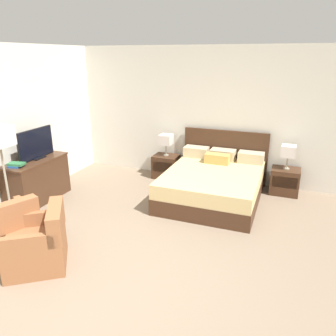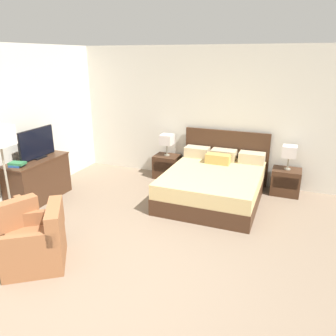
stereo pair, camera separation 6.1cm
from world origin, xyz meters
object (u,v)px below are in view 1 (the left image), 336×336
(floor_lamp, at_px, (0,144))
(nightstand_right, at_px, (285,181))
(book_red_cover, at_px, (16,166))
(bed, at_px, (213,183))
(nightstand_left, at_px, (166,166))
(armchair_by_window, at_px, (7,231))
(book_blue_cover, at_px, (16,164))
(table_lamp_left, at_px, (166,140))
(dresser, at_px, (37,179))
(table_lamp_right, at_px, (288,151))
(tv, at_px, (36,144))
(armchair_companion, at_px, (39,244))

(floor_lamp, bearing_deg, nightstand_right, 35.50)
(nightstand_right, distance_m, book_red_cover, 4.72)
(bed, xyz_separation_m, nightstand_left, (-1.19, 0.70, -0.05))
(armchair_by_window, xyz_separation_m, floor_lamp, (-0.52, 0.57, 0.99))
(book_blue_cover, relative_size, floor_lamp, 0.16)
(bed, relative_size, table_lamp_left, 4.43)
(nightstand_right, bearing_deg, dresser, -155.16)
(dresser, relative_size, book_red_cover, 6.13)
(bed, relative_size, table_lamp_right, 4.43)
(table_lamp_right, bearing_deg, dresser, -155.15)
(nightstand_right, relative_size, table_lamp_left, 1.14)
(book_blue_cover, bearing_deg, bed, 29.02)
(book_red_cover, bearing_deg, nightstand_right, 29.28)
(bed, bearing_deg, tv, -158.95)
(table_lamp_left, bearing_deg, bed, -30.39)
(book_red_cover, relative_size, floor_lamp, 0.13)
(table_lamp_right, bearing_deg, armchair_by_window, -135.11)
(dresser, height_order, armchair_companion, armchair_companion)
(book_blue_cover, bearing_deg, tv, 91.18)
(nightstand_right, xyz_separation_m, armchair_by_window, (-3.33, -3.31, 0.04))
(book_red_cover, height_order, armchair_by_window, book_red_cover)
(table_lamp_left, relative_size, book_blue_cover, 1.78)
(table_lamp_left, bearing_deg, armchair_by_window, -105.90)
(book_blue_cover, distance_m, armchair_by_window, 1.36)
(bed, relative_size, tv, 2.48)
(table_lamp_left, bearing_deg, dresser, -132.02)
(nightstand_right, relative_size, book_red_cover, 2.65)
(nightstand_right, distance_m, tv, 4.53)
(bed, bearing_deg, book_red_cover, -151.15)
(armchair_companion, bearing_deg, table_lamp_right, 51.72)
(bed, relative_size, nightstand_left, 3.88)
(table_lamp_left, height_order, armchair_companion, table_lamp_left)
(tv, bearing_deg, table_lamp_right, 23.92)
(book_blue_cover, relative_size, armchair_companion, 0.26)
(bed, height_order, nightstand_right, bed)
(bed, bearing_deg, armchair_companion, -119.00)
(bed, height_order, floor_lamp, floor_lamp)
(bed, distance_m, armchair_companion, 3.12)
(floor_lamp, bearing_deg, bed, 37.64)
(book_blue_cover, relative_size, armchair_by_window, 0.28)
(armchair_companion, bearing_deg, book_blue_cover, 140.59)
(tv, xyz_separation_m, book_blue_cover, (0.01, -0.49, -0.20))
(tv, bearing_deg, table_lamp_left, 46.76)
(book_red_cover, relative_size, book_blue_cover, 0.77)
(tv, relative_size, floor_lamp, 0.52)
(nightstand_right, relative_size, floor_lamp, 0.33)
(tv, bearing_deg, nightstand_left, 46.74)
(nightstand_left, bearing_deg, tv, -133.26)
(nightstand_right, distance_m, table_lamp_left, 2.45)
(book_red_cover, distance_m, armchair_by_window, 1.36)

